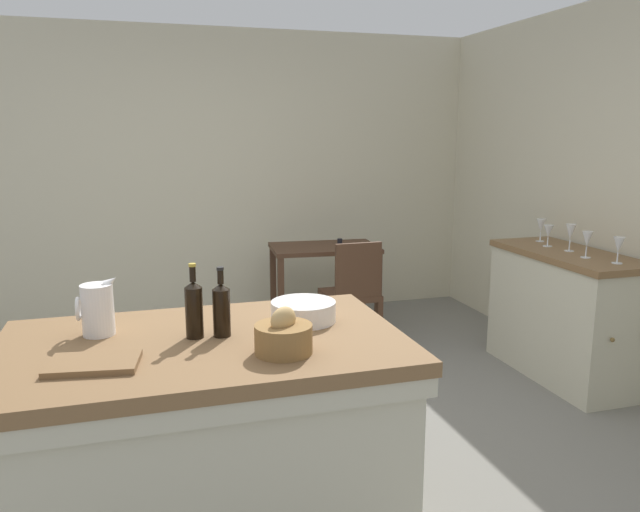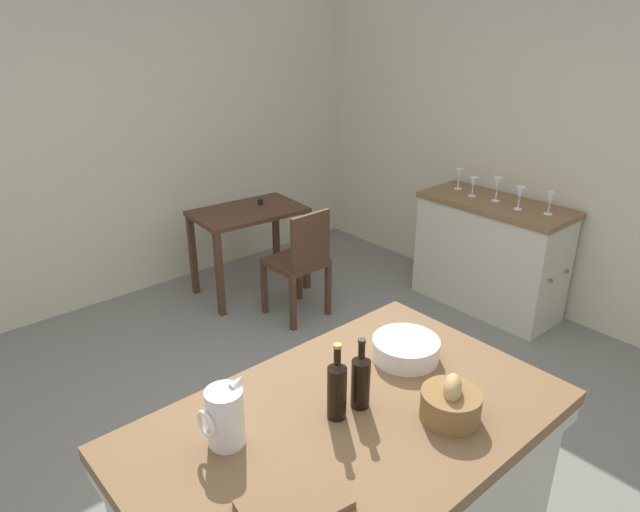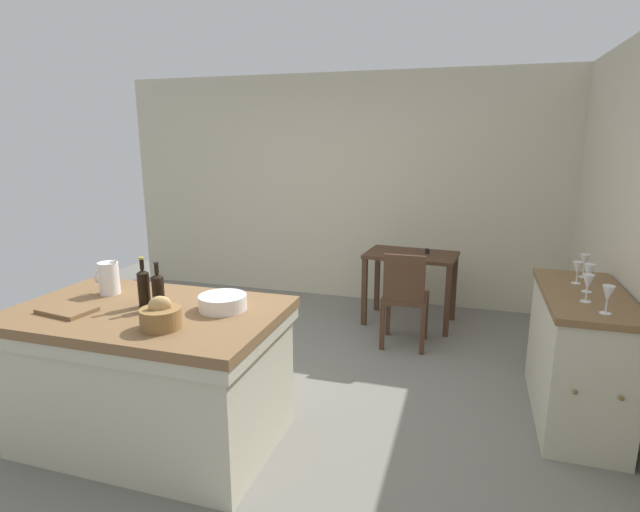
# 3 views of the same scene
# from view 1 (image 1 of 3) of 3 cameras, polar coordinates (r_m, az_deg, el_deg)

# --- Properties ---
(ground_plane) EXTENTS (6.76, 6.76, 0.00)m
(ground_plane) POSITION_cam_1_polar(r_m,az_deg,el_deg) (3.55, -5.74, -17.22)
(ground_plane) COLOR slate
(wall_back) EXTENTS (5.32, 0.12, 2.60)m
(wall_back) POSITION_cam_1_polar(r_m,az_deg,el_deg) (5.71, -11.03, 7.19)
(wall_back) COLOR beige
(wall_back) RESTS_ON ground
(island_table) EXTENTS (1.62, 1.01, 0.87)m
(island_table) POSITION_cam_1_polar(r_m,az_deg,el_deg) (2.72, -10.38, -15.68)
(island_table) COLOR brown
(island_table) RESTS_ON ground
(side_cabinet) EXTENTS (0.52, 1.19, 0.90)m
(side_cabinet) POSITION_cam_1_polar(r_m,az_deg,el_deg) (4.64, 21.71, -5.03)
(side_cabinet) COLOR brown
(side_cabinet) RESTS_ON ground
(writing_desk) EXTENTS (0.94, 0.63, 0.79)m
(writing_desk) POSITION_cam_1_polar(r_m,az_deg,el_deg) (5.30, 0.40, -0.34)
(writing_desk) COLOR #472D1E
(writing_desk) RESTS_ON ground
(wooden_chair) EXTENTS (0.41, 0.41, 0.90)m
(wooden_chair) POSITION_cam_1_polar(r_m,az_deg,el_deg) (4.75, 3.02, -3.42)
(wooden_chair) COLOR #472D1E
(wooden_chair) RESTS_ON ground
(pitcher) EXTENTS (0.17, 0.13, 0.26)m
(pitcher) POSITION_cam_1_polar(r_m,az_deg,el_deg) (2.70, -19.94, -4.65)
(pitcher) COLOR white
(pitcher) RESTS_ON island_table
(wash_bowl) EXTENTS (0.29, 0.29, 0.09)m
(wash_bowl) POSITION_cam_1_polar(r_m,az_deg,el_deg) (2.74, -1.55, -5.14)
(wash_bowl) COLOR white
(wash_bowl) RESTS_ON island_table
(bread_basket) EXTENTS (0.22, 0.22, 0.18)m
(bread_basket) POSITION_cam_1_polar(r_m,az_deg,el_deg) (2.35, -3.40, -7.45)
(bread_basket) COLOR olive
(bread_basket) RESTS_ON island_table
(cutting_board) EXTENTS (0.34, 0.25, 0.02)m
(cutting_board) POSITION_cam_1_polar(r_m,az_deg,el_deg) (2.38, -20.24, -9.34)
(cutting_board) COLOR brown
(cutting_board) RESTS_ON island_table
(wine_bottle_dark) EXTENTS (0.07, 0.07, 0.29)m
(wine_bottle_dark) POSITION_cam_1_polar(r_m,az_deg,el_deg) (2.56, -9.12, -4.81)
(wine_bottle_dark) COLOR black
(wine_bottle_dark) RESTS_ON island_table
(wine_bottle_amber) EXTENTS (0.07, 0.07, 0.31)m
(wine_bottle_amber) POSITION_cam_1_polar(r_m,az_deg,el_deg) (2.55, -11.60, -4.73)
(wine_bottle_amber) COLOR black
(wine_bottle_amber) RESTS_ON island_table
(wine_glass_far_left) EXTENTS (0.07, 0.07, 0.17)m
(wine_glass_far_left) POSITION_cam_1_polar(r_m,az_deg,el_deg) (4.23, 25.93, 0.89)
(wine_glass_far_left) COLOR white
(wine_glass_far_left) RESTS_ON side_cabinet
(wine_glass_left) EXTENTS (0.07, 0.07, 0.17)m
(wine_glass_left) POSITION_cam_1_polar(r_m,az_deg,el_deg) (4.34, 23.51, 1.39)
(wine_glass_left) COLOR white
(wine_glass_left) RESTS_ON side_cabinet
(wine_glass_middle) EXTENTS (0.07, 0.07, 0.19)m
(wine_glass_middle) POSITION_cam_1_polar(r_m,az_deg,el_deg) (4.54, 22.19, 2.01)
(wine_glass_middle) COLOR white
(wine_glass_middle) RESTS_ON side_cabinet
(wine_glass_right) EXTENTS (0.07, 0.07, 0.15)m
(wine_glass_right) POSITION_cam_1_polar(r_m,az_deg,el_deg) (4.68, 20.41, 2.11)
(wine_glass_right) COLOR white
(wine_glass_right) RESTS_ON side_cabinet
(wine_glass_far_right) EXTENTS (0.07, 0.07, 0.17)m
(wine_glass_far_right) POSITION_cam_1_polar(r_m,az_deg,el_deg) (4.87, 19.80, 2.63)
(wine_glass_far_right) COLOR white
(wine_glass_far_right) RESTS_ON side_cabinet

